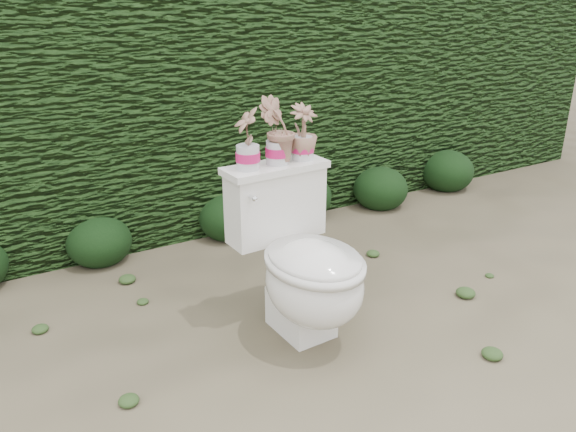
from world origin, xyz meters
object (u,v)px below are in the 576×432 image
toilet (304,265)px  potted_plant_left (247,141)px  potted_plant_right (303,134)px  potted_plant_center (277,132)px

toilet → potted_plant_left: bearing=121.1°
potted_plant_left → potted_plant_right: bearing=98.4°
potted_plant_left → potted_plant_right: potted_plant_left is taller
toilet → potted_plant_center: 0.62m
toilet → potted_plant_right: potted_plant_right is taller
toilet → potted_plant_right: (0.14, 0.25, 0.55)m
potted_plant_left → potted_plant_center: (0.15, 0.01, 0.02)m
potted_plant_center → potted_plant_right: potted_plant_center is taller
potted_plant_left → potted_plant_right: 0.30m
toilet → potted_plant_left: size_ratio=2.96×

